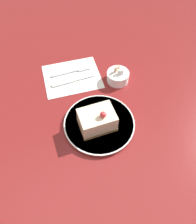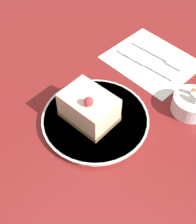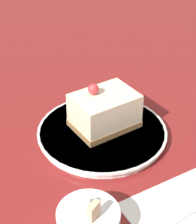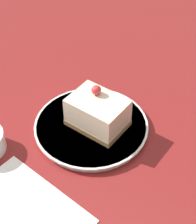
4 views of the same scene
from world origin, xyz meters
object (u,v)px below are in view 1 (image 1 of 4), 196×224
cake_slice (97,120)px  knife (69,81)px  fork (74,71)px  sugar_bowl (118,76)px  plate (99,124)px

cake_slice → knife: 0.23m
cake_slice → fork: size_ratio=0.77×
knife → sugar_bowl: sugar_bowl is taller
plate → fork: (-0.26, 0.02, -0.00)m
cake_slice → fork: 0.27m
cake_slice → fork: bearing=179.8°
cake_slice → sugar_bowl: bearing=140.5°
plate → fork: plate is taller
fork → knife: same height
plate → fork: size_ratio=1.48×
cake_slice → fork: cake_slice is taller
plate → cake_slice: bearing=-58.1°
plate → knife: plate is taller
knife → sugar_bowl: (0.07, 0.16, 0.02)m
plate → sugar_bowl: bearing=134.1°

